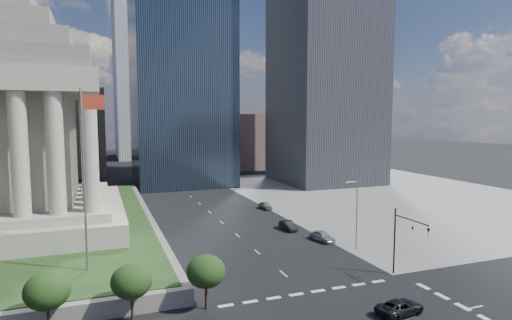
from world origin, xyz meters
name	(u,v)px	position (x,y,z in m)	size (l,w,h in m)	color
ground	(173,181)	(0.00, 100.00, 0.00)	(500.00, 500.00, 0.00)	black
sidewalk_ne	(388,194)	(46.00, 60.00, 0.01)	(68.00, 90.00, 0.03)	slate
flagpole	(85,170)	(-21.83, 24.00, 13.11)	(2.52, 0.24, 20.00)	slate
midrise_glass	(181,77)	(2.00, 95.00, 30.00)	(26.00, 26.00, 60.00)	black
highrise_ne	(326,8)	(42.00, 85.00, 50.00)	(26.00, 28.00, 100.00)	black
building_filler_ne	(243,140)	(32.00, 130.00, 10.00)	(20.00, 30.00, 20.00)	brown
building_filler_nw	(67,132)	(-30.00, 130.00, 14.00)	(24.00, 30.00, 28.00)	brown
traffic_signal_ne	(405,235)	(12.50, 13.70, 5.25)	(0.30, 5.74, 8.00)	black
street_lamp_north	(356,211)	(13.33, 25.00, 5.66)	(2.13, 0.22, 10.00)	slate
pickup_truck	(400,307)	(6.10, 6.43, 0.69)	(2.30, 4.99, 1.39)	black
parked_sedan_near	(322,236)	(11.14, 30.45, 0.78)	(4.60, 1.85, 1.57)	gray
parked_sedan_mid	(288,225)	(9.00, 38.29, 0.74)	(4.51, 1.57, 1.49)	black
parked_sedan_far	(266,206)	(11.50, 54.81, 0.72)	(4.25, 1.71, 1.45)	slate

